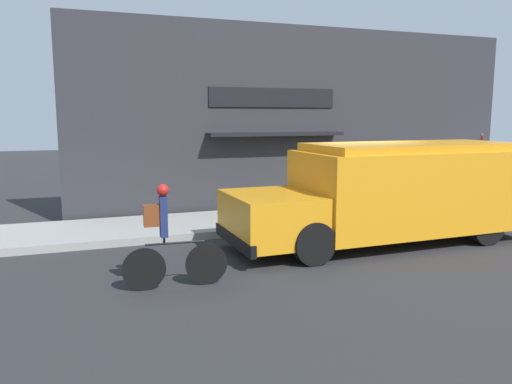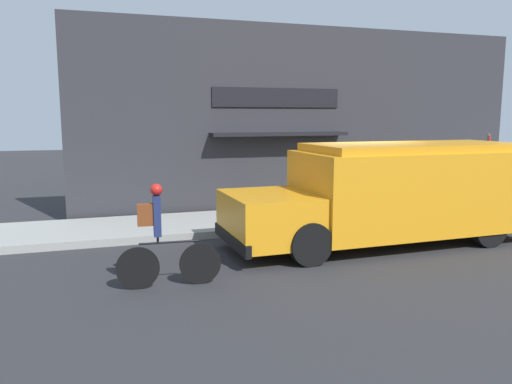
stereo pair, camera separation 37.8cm
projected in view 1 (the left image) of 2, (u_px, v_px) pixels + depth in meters
ground_plane at (352, 227)px, 12.96m from camera, size 70.00×70.00×0.00m
sidewalk at (328, 215)px, 14.15m from camera, size 28.00×2.58×0.18m
storefront at (306, 120)px, 15.14m from camera, size 14.16×0.76×5.51m
school_bus at (394, 191)px, 11.30m from camera, size 7.05×2.78×2.26m
cyclist at (168, 241)px, 8.26m from camera, size 1.76×0.21×1.77m
stop_sign_post at (481, 158)px, 14.62m from camera, size 0.45×0.45×2.19m
trash_bin at (356, 193)px, 14.58m from camera, size 0.64×0.64×0.94m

